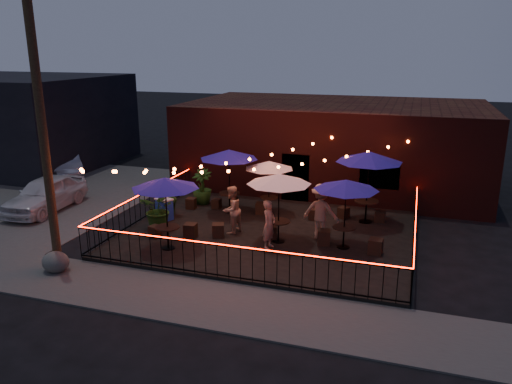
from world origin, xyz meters
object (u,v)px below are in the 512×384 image
(cafe_table_3, at_px, (269,166))
(cooler, at_px, (164,209))
(cafe_table_0, at_px, (165,184))
(cafe_table_5, at_px, (369,158))
(cafe_table_4, at_px, (346,186))
(cafe_table_2, at_px, (279,180))
(utility_pole, at_px, (44,140))
(cafe_table_1, at_px, (229,155))
(boulder, at_px, (56,262))

(cafe_table_3, distance_m, cooler, 4.39)
(cafe_table_0, height_order, cafe_table_5, cafe_table_5)
(cafe_table_3, xyz_separation_m, cooler, (-3.61, -1.96, -1.53))
(cafe_table_0, height_order, cafe_table_4, cafe_table_0)
(cafe_table_2, relative_size, cafe_table_5, 0.89)
(cafe_table_3, bearing_deg, cafe_table_0, -115.23)
(utility_pole, relative_size, cafe_table_3, 3.74)
(cafe_table_0, xyz_separation_m, cafe_table_1, (0.57, 4.21, 0.12))
(cafe_table_3, bearing_deg, cooler, -151.52)
(cafe_table_2, bearing_deg, cafe_table_5, 48.15)
(cafe_table_3, height_order, cooler, cafe_table_3)
(cafe_table_1, distance_m, cafe_table_5, 5.38)
(cafe_table_1, height_order, cafe_table_2, cafe_table_1)
(cafe_table_1, relative_size, cafe_table_2, 0.93)
(cooler, distance_m, boulder, 5.09)
(utility_pole, height_order, cafe_table_0, utility_pole)
(cafe_table_0, bearing_deg, cafe_table_4, 18.63)
(cafe_table_5, relative_size, cooler, 3.71)
(cafe_table_2, xyz_separation_m, cafe_table_5, (2.63, 2.94, 0.32))
(cafe_table_1, xyz_separation_m, cooler, (-2.06, -1.65, -1.91))
(cooler, bearing_deg, cafe_table_1, 62.91)
(cafe_table_5, bearing_deg, boulder, -140.11)
(cafe_table_3, xyz_separation_m, cafe_table_4, (3.37, -2.66, 0.17))
(cafe_table_1, height_order, boulder, cafe_table_1)
(cafe_table_0, distance_m, boulder, 4.03)
(cafe_table_5, xyz_separation_m, boulder, (-8.45, -7.06, -2.31))
(utility_pole, distance_m, boulder, 3.68)
(boulder, bearing_deg, cafe_table_0, 43.96)
(cafe_table_2, distance_m, boulder, 7.40)
(cafe_table_3, height_order, boulder, cafe_table_3)
(cafe_table_3, xyz_separation_m, boulder, (-4.64, -6.94, -1.77))
(utility_pole, bearing_deg, cafe_table_5, 38.10)
(utility_pole, height_order, cafe_table_5, utility_pole)
(cafe_table_2, bearing_deg, cafe_table_1, 137.42)
(cafe_table_1, height_order, cafe_table_3, cafe_table_1)
(cafe_table_4, xyz_separation_m, cafe_table_5, (0.43, 2.78, 0.37))
(utility_pole, distance_m, cooler, 5.92)
(cafe_table_2, relative_size, cafe_table_4, 1.18)
(boulder, bearing_deg, utility_pole, 118.60)
(utility_pole, distance_m, cafe_table_4, 9.25)
(cafe_table_3, bearing_deg, cafe_table_1, -168.85)
(cafe_table_0, bearing_deg, cafe_table_5, 38.00)
(cafe_table_0, relative_size, boulder, 3.10)
(cafe_table_2, bearing_deg, cooler, 169.85)
(cafe_table_4, distance_m, boulder, 9.29)
(cafe_table_1, distance_m, boulder, 7.62)
(cafe_table_1, height_order, cafe_table_5, cafe_table_5)
(utility_pole, xyz_separation_m, cafe_table_1, (3.25, 6.33, -1.52))
(boulder, bearing_deg, cafe_table_2, 35.33)
(cooler, bearing_deg, cafe_table_3, 52.59)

